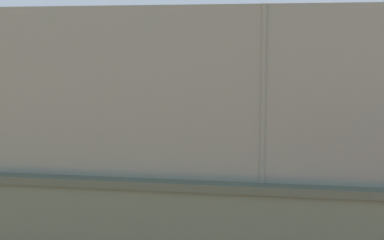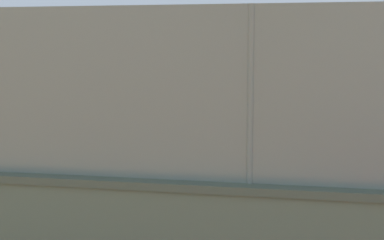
{
  "view_description": "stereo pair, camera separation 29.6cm",
  "coord_description": "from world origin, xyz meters",
  "views": [
    {
      "loc": [
        -4.16,
        16.2,
        2.68
      ],
      "look_at": [
        -2.19,
        6.32,
        1.42
      ],
      "focal_mm": 54.72,
      "sensor_mm": 36.0,
      "label": 1
    },
    {
      "loc": [
        -4.45,
        16.13,
        2.68
      ],
      "look_at": [
        -2.19,
        6.32,
        1.42
      ],
      "focal_mm": 54.72,
      "sensor_mm": 36.0,
      "label": 2
    }
  ],
  "objects": [
    {
      "name": "fence_panel_on_wall",
      "position": [
        -2.12,
        10.47,
        2.21
      ],
      "size": [
        28.97,
        0.72,
        1.77
      ],
      "color": "gray",
      "rests_on": "perimeter_wall"
    },
    {
      "name": "sports_ball",
      "position": [
        -2.26,
        8.8,
        0.11
      ],
      "size": [
        0.22,
        0.22,
        0.22
      ],
      "primitive_type": "sphere",
      "color": "yellow",
      "rests_on": "ground_plane"
    },
    {
      "name": "ground_plane",
      "position": [
        0.0,
        0.0,
        0.0
      ],
      "size": [
        260.0,
        260.0,
        0.0
      ],
      "primitive_type": "plane",
      "color": "#A36B42"
    },
    {
      "name": "player_near_wall_returning",
      "position": [
        -2.82,
        6.74,
        0.9
      ],
      "size": [
        0.67,
        1.07,
        1.54
      ],
      "color": "#B2B2B2",
      "rests_on": "ground_plane"
    },
    {
      "name": "perimeter_wall",
      "position": [
        -2.12,
        10.47,
        0.67
      ],
      "size": [
        29.5,
        1.09,
        1.33
      ],
      "color": "slate",
      "rests_on": "ground_plane"
    },
    {
      "name": "player_crossing_court",
      "position": [
        -1.66,
        0.43,
        0.94
      ],
      "size": [
        1.26,
        0.74,
        1.59
      ],
      "color": "#591919",
      "rests_on": "ground_plane"
    }
  ]
}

